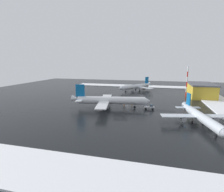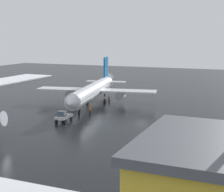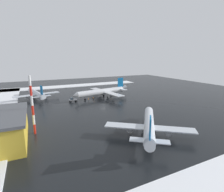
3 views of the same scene
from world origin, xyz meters
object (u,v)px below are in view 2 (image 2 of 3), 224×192
object	(u,v)px
pushback_tug	(63,116)
ground_crew_near_tug	(90,110)
ground_crew_by_nose_gear	(109,99)
ground_crew_mid_apron	(90,107)
airplane_far_rear	(94,90)

from	to	relation	value
pushback_tug	ground_crew_near_tug	distance (m)	8.99
pushback_tug	ground_crew_near_tug	world-z (taller)	pushback_tug
ground_crew_near_tug	ground_crew_by_nose_gear	bearing A→B (deg)	20.50
pushback_tug	ground_crew_near_tug	xyz separation A→B (m)	(1.83, 8.80, -0.31)
ground_crew_by_nose_gear	ground_crew_near_tug	bearing A→B (deg)	132.78
ground_crew_near_tug	pushback_tug	bearing A→B (deg)	-177.28
ground_crew_near_tug	ground_crew_mid_apron	distance (m)	3.98
ground_crew_near_tug	ground_crew_mid_apron	size ratio (longest dim) A/B	1.00
ground_crew_by_nose_gear	airplane_far_rear	bearing A→B (deg)	98.07
pushback_tug	ground_crew_by_nose_gear	xyz separation A→B (m)	(0.23, 23.88, -0.31)
ground_crew_by_nose_gear	ground_crew_mid_apron	world-z (taller)	same
airplane_far_rear	ground_crew_mid_apron	bearing A→B (deg)	8.38
pushback_tug	ground_crew_near_tug	bearing A→B (deg)	161.77
ground_crew_mid_apron	pushback_tug	bearing A→B (deg)	-57.92
airplane_far_rear	ground_crew_by_nose_gear	distance (m)	5.83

